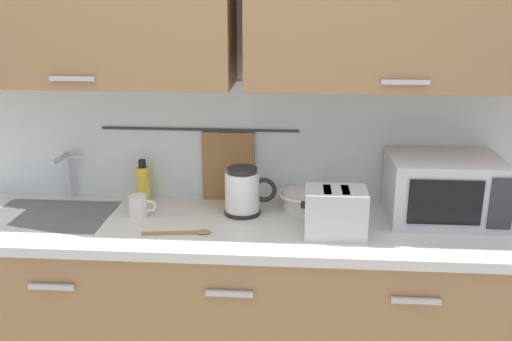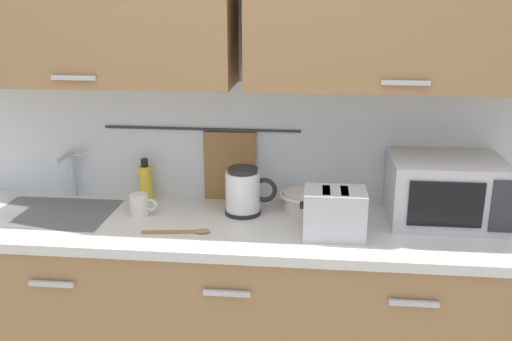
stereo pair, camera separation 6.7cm
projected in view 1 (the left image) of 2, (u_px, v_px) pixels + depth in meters
name	position (u px, v px, depth m)	size (l,w,h in m)	color
counter_unit	(236.00, 315.00, 2.49)	(2.53, 0.64, 0.90)	#997047
back_wall_assembly	(242.00, 66.00, 2.40)	(3.70, 0.41, 2.50)	silver
sink_faucet	(66.00, 169.00, 2.59)	(0.09, 0.17, 0.22)	#B2B5BA
microwave	(444.00, 189.00, 2.36)	(0.46, 0.35, 0.27)	silver
electric_kettle	(243.00, 192.00, 2.43)	(0.23, 0.16, 0.21)	black
dish_soap_bottle	(143.00, 183.00, 2.59)	(0.06, 0.06, 0.20)	yellow
mug_near_sink	(139.00, 206.00, 2.41)	(0.12, 0.08, 0.09)	silver
mixing_bowl	(302.00, 199.00, 2.50)	(0.21, 0.21, 0.08)	silver
toaster	(335.00, 212.00, 2.21)	(0.26, 0.17, 0.19)	#B7BABF
wooden_spoon	(185.00, 233.00, 2.24)	(0.28, 0.07, 0.01)	#9E7042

